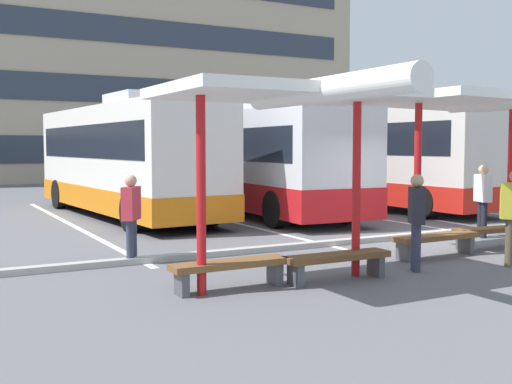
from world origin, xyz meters
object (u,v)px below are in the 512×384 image
at_px(waiting_shelter_0, 293,98).
at_px(bench_3, 491,233).
at_px(waiting_passenger_0, 483,195).
at_px(coach_bus_0, 125,160).
at_px(bench_1, 337,260).
at_px(coach_bus_1, 247,162).
at_px(waiting_shelter_1, 479,105).
at_px(bench_2, 436,240).
at_px(bench_0, 230,268).
at_px(waiting_passenger_1, 416,215).
at_px(waiting_passenger_2, 131,213).
at_px(coach_bus_2, 356,157).

height_order(waiting_shelter_0, bench_3, waiting_shelter_0).
bearing_deg(waiting_passenger_0, coach_bus_0, 125.94).
xyz_separation_m(bench_1, bench_3, (4.79, 1.06, -0.00)).
xyz_separation_m(coach_bus_1, waiting_shelter_1, (0.10, -9.69, 1.33)).
height_order(bench_3, waiting_passenger_0, waiting_passenger_0).
distance_m(waiting_shelter_0, bench_2, 4.74).
relative_size(coach_bus_0, bench_0, 5.56).
bearing_deg(waiting_passenger_1, bench_2, 32.56).
xyz_separation_m(coach_bus_0, bench_0, (-1.50, -10.48, -1.40)).
relative_size(coach_bus_1, waiting_passenger_2, 7.27).
xyz_separation_m(waiting_shelter_1, waiting_passenger_0, (1.98, 1.58, -1.98)).
height_order(coach_bus_1, bench_3, coach_bus_1).
xyz_separation_m(bench_3, waiting_passenger_1, (-3.11, -1.06, 0.64)).
bearing_deg(bench_2, bench_0, -173.19).
height_order(bench_0, bench_1, same).
xyz_separation_m(coach_bus_0, waiting_passenger_2, (-2.18, -7.71, -0.78)).
bearing_deg(waiting_passenger_1, waiting_passenger_2, 143.76).
height_order(bench_0, waiting_passenger_0, waiting_passenger_0).
xyz_separation_m(coach_bus_2, bench_2, (-5.43, -9.59, -1.45)).
bearing_deg(coach_bus_1, waiting_shelter_1, -89.40).
height_order(coach_bus_0, bench_1, coach_bus_0).
relative_size(coach_bus_0, waiting_shelter_0, 2.46).
distance_m(bench_3, waiting_passenger_2, 7.55).
bearing_deg(waiting_passenger_0, waiting_passenger_2, 174.61).
bearing_deg(coach_bus_0, waiting_passenger_1, -79.61).
relative_size(waiting_shelter_1, bench_3, 2.62).
bearing_deg(bench_3, waiting_shelter_0, -168.71).
bearing_deg(bench_0, waiting_passenger_2, 103.65).
xyz_separation_m(bench_0, bench_1, (1.80, -0.26, 0.00)).
relative_size(coach_bus_2, bench_2, 6.33).
bearing_deg(bench_0, waiting_passenger_0, 14.54).
bearing_deg(bench_0, bench_2, 6.81).
height_order(coach_bus_2, bench_3, coach_bus_2).
distance_m(bench_3, waiting_passenger_0, 1.74).
xyz_separation_m(bench_0, waiting_passenger_1, (3.47, -0.27, 0.64)).
bearing_deg(bench_1, waiting_shelter_0, -175.10).
bearing_deg(bench_0, waiting_passenger_1, -4.38).
bearing_deg(waiting_passenger_2, bench_2, -21.97).
xyz_separation_m(bench_0, waiting_passenger_0, (7.66, 1.99, 0.67)).
relative_size(coach_bus_1, bench_2, 6.09).
distance_m(bench_2, waiting_passenger_0, 3.28).
xyz_separation_m(coach_bus_1, waiting_passenger_1, (-2.11, -10.37, -0.68)).
bearing_deg(bench_0, waiting_shelter_1, 4.09).
xyz_separation_m(waiting_passenger_0, waiting_passenger_2, (-8.34, 0.79, -0.06)).
xyz_separation_m(coach_bus_2, bench_1, (-8.41, -10.43, -1.45)).
xyz_separation_m(bench_3, waiting_passenger_0, (1.08, 1.19, 0.68)).
relative_size(bench_1, waiting_shelter_1, 0.40).
relative_size(waiting_shelter_1, waiting_passenger_2, 2.84).
relative_size(coach_bus_1, waiting_passenger_0, 6.92).
height_order(coach_bus_0, waiting_shelter_1, coach_bus_0).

